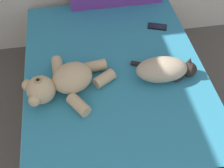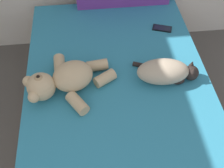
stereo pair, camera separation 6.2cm
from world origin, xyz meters
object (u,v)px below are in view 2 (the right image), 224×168
object	(u,v)px
bed	(118,105)
cat	(166,72)
cell_phone	(162,28)
teddy_bear	(64,80)

from	to	relation	value
bed	cat	bearing A→B (deg)	1.03
cat	cell_phone	distance (m)	0.53
bed	cell_phone	xyz separation A→B (m)	(0.41, 0.52, 0.26)
bed	teddy_bear	size ratio (longest dim) A/B	3.27
bed	cat	size ratio (longest dim) A/B	4.65
bed	cat	xyz separation A→B (m)	(0.31, 0.01, 0.32)
cat	teddy_bear	world-z (taller)	teddy_bear
bed	teddy_bear	world-z (taller)	teddy_bear
cell_phone	teddy_bear	bearing A→B (deg)	-145.63
bed	teddy_bear	bearing A→B (deg)	179.98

